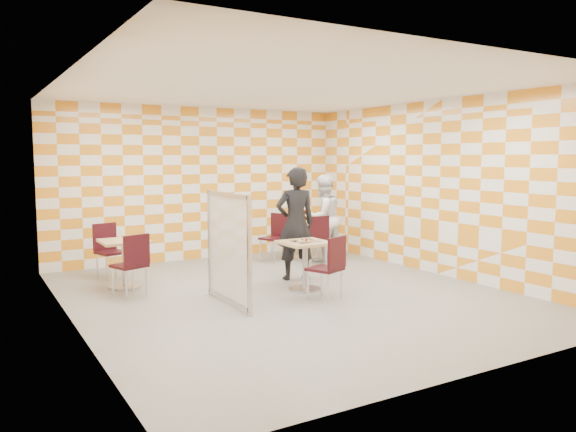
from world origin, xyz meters
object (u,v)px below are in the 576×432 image
Objects in this scene: second_table at (303,233)px; man_dark at (295,224)px; chair_second_front at (316,236)px; chair_second_side at (276,233)px; chair_empty_near at (133,260)px; empty_table at (124,255)px; soda_bottle at (306,215)px; chair_empty_far at (108,246)px; man_white at (323,218)px; partition at (228,248)px; main_table at (305,257)px; chair_main_front at (330,263)px; sport_bottle at (295,216)px.

man_dark is (-1.14, -1.60, 0.42)m from second_table.
chair_second_front reaches higher than second_table.
chair_empty_near is (-3.20, -1.49, 0.00)m from chair_second_side.
soda_bottle is (3.88, 0.89, 0.34)m from empty_table.
chair_empty_far is 4.02× the size of soda_bottle.
man_white is at bearing -129.00° from man_dark.
man_white reaches higher than partition.
man_dark reaches higher than partition.
second_table is 3.78m from partition.
man_dark is 1.79m from man_white.
partition is (-2.67, -1.89, 0.25)m from chair_second_front.
chair_empty_near is 0.55× the size of man_white.
chair_main_front is (-0.05, -0.75, 0.04)m from main_table.
chair_empty_near is 1.00× the size of chair_empty_far.
chair_main_front is 2.78m from chair_second_front.
empty_table is 0.81× the size of chair_empty_far.
chair_second_front is at bearing 31.19° from man_white.
second_table is at bearing 42.38° from partition.
chair_empty_far is at bearing -178.28° from sport_bottle.
chair_second_side is at bearing -35.79° from man_white.
chair_main_front is 0.50× the size of man_dark.
sport_bottle is (0.00, 0.78, 0.29)m from chair_second_front.
man_dark reaches higher than chair_empty_far.
second_table is at bearing 58.74° from main_table.
sport_bottle is at bearing -111.35° from man_dark.
second_table is 0.38m from soda_bottle.
chair_empty_far is (-3.22, -0.02, 0.00)m from chair_second_side.
chair_second_front is 3.78m from chair_empty_near.
chair_empty_near is (-0.05, -0.67, 0.04)m from empty_table.
man_dark is at bearing -126.71° from soda_bottle.
soda_bottle reaches higher than main_table.
main_table is 0.75m from chair_main_front.
chair_second_front is at bearing -10.26° from chair_empty_far.
partition is at bearing -137.62° from second_table.
partition is at bearing -60.96° from empty_table.
chair_second_side is 1.00× the size of chair_empty_far.
sport_bottle reaches higher than chair_main_front.
empty_table is 0.81× the size of chair_main_front.
empty_table is at bearing -167.04° from soda_bottle.
partition is (-1.32, 0.54, 0.25)m from chair_main_front.
partition is at bearing 39.46° from man_dark.
sport_bottle reaches higher than second_table.
chair_main_front is at bearing -116.49° from soda_bottle.
soda_bottle is (0.24, 0.76, 0.31)m from chair_second_front.
empty_table is 2.03m from partition.
partition is at bearing 29.02° from man_white.
empty_table is 3.25m from chair_main_front.
soda_bottle is at bearing -88.72° from man_white.
soda_bottle is (-0.07, 0.52, 0.01)m from man_white.
partition reaches higher than second_table.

